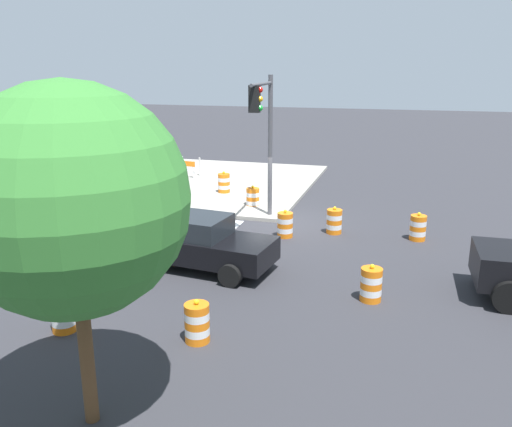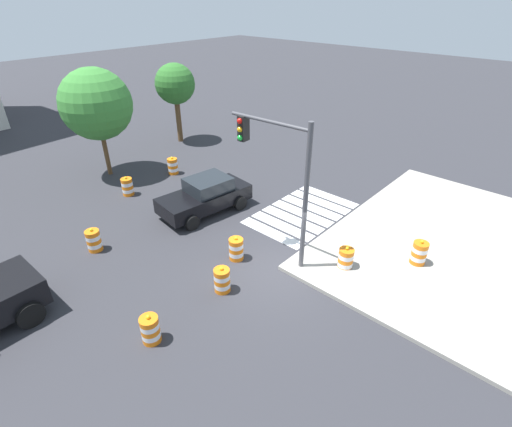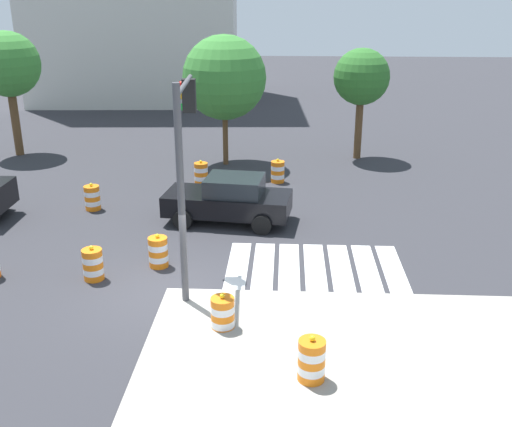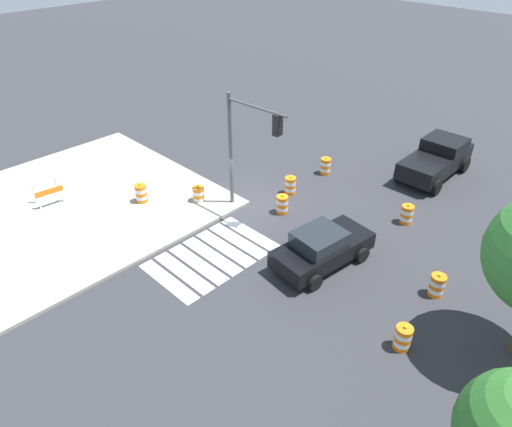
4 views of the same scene
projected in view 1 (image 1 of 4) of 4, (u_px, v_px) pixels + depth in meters
The scene contains 15 objects.
ground_plane at pixel (281, 223), 20.79m from camera, with size 120.00×120.00×0.00m, color #2D2D33.
sidewalk_corner at pixel (197, 182), 27.93m from camera, with size 12.00×12.00×0.15m, color #9E998E.
crosswalk_stripes at pixel (168, 227), 20.19m from camera, with size 5.10×3.20×0.02m.
sports_car at pixel (202, 243), 15.95m from camera, with size 4.49×2.52×1.63m.
traffic_barrel_near_corner at pixel (371, 284), 13.80m from camera, with size 0.56×0.56×1.02m.
traffic_barrel_crosswalk_end at pixel (63, 313), 12.21m from camera, with size 0.56×0.56×1.02m.
traffic_barrel_median_near at pixel (418, 228), 18.65m from camera, with size 0.56×0.56×1.02m.
traffic_barrel_median_far at pixel (197, 323), 11.73m from camera, with size 0.56×0.56×1.02m.
traffic_barrel_far_curb at pixel (334, 221), 19.41m from camera, with size 0.56×0.56×1.02m.
traffic_barrel_lane_center at pixel (253, 198), 22.82m from camera, with size 0.56×0.56×1.02m.
traffic_barrel_opposite_curb at pixel (285, 225), 18.99m from camera, with size 0.56×0.56×1.02m.
traffic_barrel_on_sidewalk at pixel (224, 183), 25.11m from camera, with size 0.56×0.56×1.02m.
construction_barricade at pixel (186, 166), 28.69m from camera, with size 1.32×0.91×1.00m.
traffic_light_pole at pixel (265, 124), 19.39m from camera, with size 0.53×3.29×5.50m.
street_tree_streetside_far at pixel (72, 201), 8.17m from camera, with size 3.70×3.70×5.80m.
Camera 1 is at (-4.61, 19.41, 5.94)m, focal length 37.09 mm.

